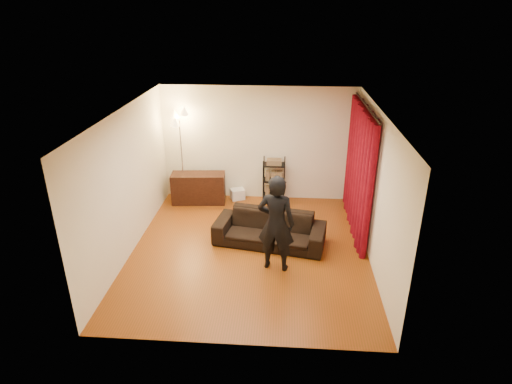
# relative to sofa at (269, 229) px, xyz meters

# --- Properties ---
(floor) EXTENTS (5.00, 5.00, 0.00)m
(floor) POSITION_rel_sofa_xyz_m (-0.37, -0.30, -0.31)
(floor) COLOR #833911
(floor) RESTS_ON ground
(ceiling) EXTENTS (5.00, 5.00, 0.00)m
(ceiling) POSITION_rel_sofa_xyz_m (-0.37, -0.30, 2.39)
(ceiling) COLOR white
(ceiling) RESTS_ON ground
(wall_back) EXTENTS (5.00, 0.00, 5.00)m
(wall_back) POSITION_rel_sofa_xyz_m (-0.37, 2.20, 1.04)
(wall_back) COLOR beige
(wall_back) RESTS_ON ground
(wall_front) EXTENTS (5.00, 0.00, 5.00)m
(wall_front) POSITION_rel_sofa_xyz_m (-0.37, -2.80, 1.04)
(wall_front) COLOR beige
(wall_front) RESTS_ON ground
(wall_left) EXTENTS (0.00, 5.00, 5.00)m
(wall_left) POSITION_rel_sofa_xyz_m (-2.62, -0.30, 1.04)
(wall_left) COLOR beige
(wall_left) RESTS_ON ground
(wall_right) EXTENTS (0.00, 5.00, 5.00)m
(wall_right) POSITION_rel_sofa_xyz_m (1.88, -0.30, 1.04)
(wall_right) COLOR beige
(wall_right) RESTS_ON ground
(curtain_rod) EXTENTS (0.04, 2.65, 0.04)m
(curtain_rod) POSITION_rel_sofa_xyz_m (1.78, 0.83, 2.27)
(curtain_rod) COLOR black
(curtain_rod) RESTS_ON wall_right
(curtain) EXTENTS (0.22, 2.65, 2.55)m
(curtain) POSITION_rel_sofa_xyz_m (1.76, 0.83, 0.96)
(curtain) COLOR maroon
(curtain) RESTS_ON ground
(sofa) EXTENTS (2.26, 1.21, 0.63)m
(sofa) POSITION_rel_sofa_xyz_m (0.00, 0.00, 0.00)
(sofa) COLOR black
(sofa) RESTS_ON ground
(person) EXTENTS (0.71, 0.53, 1.78)m
(person) POSITION_rel_sofa_xyz_m (0.14, -0.84, 0.58)
(person) COLOR black
(person) RESTS_ON ground
(media_cabinet) EXTENTS (1.27, 0.56, 0.72)m
(media_cabinet) POSITION_rel_sofa_xyz_m (-1.76, 1.79, 0.05)
(media_cabinet) COLOR black
(media_cabinet) RESTS_ON ground
(storage_boxes) EXTENTS (0.38, 0.35, 0.26)m
(storage_boxes) POSITION_rel_sofa_xyz_m (-0.86, 2.01, -0.18)
(storage_boxes) COLOR silver
(storage_boxes) RESTS_ON ground
(wire_shelf) EXTENTS (0.58, 0.50, 1.08)m
(wire_shelf) POSITION_rel_sofa_xyz_m (0.02, 1.98, 0.22)
(wire_shelf) COLOR black
(wire_shelf) RESTS_ON ground
(floor_lamp) EXTENTS (0.47, 0.47, 2.19)m
(floor_lamp) POSITION_rel_sofa_xyz_m (-2.13, 1.89, 0.78)
(floor_lamp) COLOR silver
(floor_lamp) RESTS_ON ground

